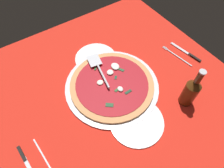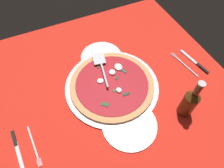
{
  "view_description": "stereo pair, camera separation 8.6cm",
  "coord_description": "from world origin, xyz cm",
  "px_view_note": "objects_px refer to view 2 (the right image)",
  "views": [
    {
      "loc": [
        43.01,
        -29.53,
        79.42
      ],
      "look_at": [
        -0.88,
        0.04,
        2.36
      ],
      "focal_mm": 31.06,
      "sensor_mm": 36.0,
      "label": 1
    },
    {
      "loc": [
        47.2,
        -22.08,
        79.42
      ],
      "look_at": [
        -0.88,
        0.04,
        2.36
      ],
      "focal_mm": 31.06,
      "sensor_mm": 36.0,
      "label": 2
    }
  ],
  "objects_px": {
    "pizza": "(112,84)",
    "dinner_plate_left": "(101,57)",
    "place_setting_far": "(190,64)",
    "place_setting_near": "(25,146)",
    "pizza_server": "(102,66)",
    "beer_bottle": "(190,102)",
    "dinner_plate_right": "(129,125)"
  },
  "relations": [
    {
      "from": "pizza",
      "to": "beer_bottle",
      "type": "distance_m",
      "value": 0.36
    },
    {
      "from": "pizza",
      "to": "place_setting_near",
      "type": "relative_size",
      "value": 2.12
    },
    {
      "from": "pizza_server",
      "to": "beer_bottle",
      "type": "relative_size",
      "value": 1.03
    },
    {
      "from": "pizza",
      "to": "place_setting_far",
      "type": "height_order",
      "value": "pizza"
    },
    {
      "from": "place_setting_far",
      "to": "place_setting_near",
      "type": "bearing_deg",
      "value": 86.08
    },
    {
      "from": "dinner_plate_left",
      "to": "place_setting_far",
      "type": "bearing_deg",
      "value": 59.02
    },
    {
      "from": "pizza_server",
      "to": "place_setting_near",
      "type": "xyz_separation_m",
      "value": [
        0.22,
        -0.44,
        -0.04
      ]
    },
    {
      "from": "place_setting_far",
      "to": "beer_bottle",
      "type": "height_order",
      "value": "beer_bottle"
    },
    {
      "from": "pizza",
      "to": "pizza_server",
      "type": "height_order",
      "value": "pizza_server"
    },
    {
      "from": "dinner_plate_left",
      "to": "pizza",
      "type": "height_order",
      "value": "pizza"
    },
    {
      "from": "dinner_plate_right",
      "to": "beer_bottle",
      "type": "xyz_separation_m",
      "value": [
        0.04,
        0.25,
        0.08
      ]
    },
    {
      "from": "pizza",
      "to": "pizza_server",
      "type": "distance_m",
      "value": 0.11
    },
    {
      "from": "beer_bottle",
      "to": "place_setting_far",
      "type": "bearing_deg",
      "value": 136.4
    },
    {
      "from": "dinner_plate_left",
      "to": "place_setting_near",
      "type": "height_order",
      "value": "place_setting_near"
    },
    {
      "from": "dinner_plate_left",
      "to": "pizza",
      "type": "xyz_separation_m",
      "value": [
        0.2,
        -0.03,
        0.02
      ]
    },
    {
      "from": "pizza_server",
      "to": "dinner_plate_right",
      "type": "bearing_deg",
      "value": -170.61
    },
    {
      "from": "dinner_plate_right",
      "to": "place_setting_far",
      "type": "xyz_separation_m",
      "value": [
        -0.17,
        0.45,
        -0.0
      ]
    },
    {
      "from": "dinner_plate_right",
      "to": "place_setting_near",
      "type": "bearing_deg",
      "value": -102.68
    },
    {
      "from": "dinner_plate_left",
      "to": "place_setting_near",
      "type": "xyz_separation_m",
      "value": [
        0.32,
        -0.47,
        -0.0
      ]
    },
    {
      "from": "pizza",
      "to": "pizza_server",
      "type": "relative_size",
      "value": 1.76
    },
    {
      "from": "pizza",
      "to": "beer_bottle",
      "type": "bearing_deg",
      "value": 42.35
    },
    {
      "from": "pizza",
      "to": "dinner_plate_left",
      "type": "bearing_deg",
      "value": 172.17
    },
    {
      "from": "beer_bottle",
      "to": "dinner_plate_right",
      "type": "bearing_deg",
      "value": -99.9
    },
    {
      "from": "dinner_plate_left",
      "to": "pizza",
      "type": "bearing_deg",
      "value": -7.83
    },
    {
      "from": "pizza_server",
      "to": "beer_bottle",
      "type": "height_order",
      "value": "beer_bottle"
    },
    {
      "from": "place_setting_near",
      "to": "dinner_plate_left",
      "type": "bearing_deg",
      "value": 119.45
    },
    {
      "from": "dinner_plate_left",
      "to": "pizza_server",
      "type": "bearing_deg",
      "value": -20.47
    },
    {
      "from": "pizza",
      "to": "place_setting_far",
      "type": "xyz_separation_m",
      "value": [
        0.05,
        0.44,
        -0.02
      ]
    },
    {
      "from": "dinner_plate_right",
      "to": "place_setting_far",
      "type": "distance_m",
      "value": 0.48
    },
    {
      "from": "dinner_plate_right",
      "to": "beer_bottle",
      "type": "distance_m",
      "value": 0.27
    },
    {
      "from": "dinner_plate_left",
      "to": "pizza_server",
      "type": "relative_size",
      "value": 0.96
    },
    {
      "from": "place_setting_far",
      "to": "pizza",
      "type": "bearing_deg",
      "value": 75.27
    }
  ]
}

